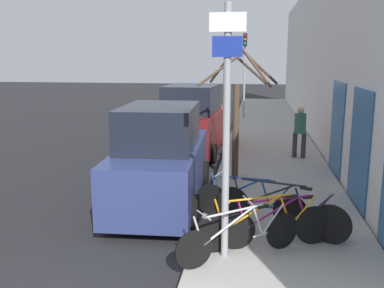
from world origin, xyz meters
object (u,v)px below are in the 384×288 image
Objects in this scene: signpost at (226,127)px; parked_car_1 at (193,123)px; bicycle_0 at (240,236)px; street_tree at (237,113)px; bicycle_3 at (279,211)px; bicycle_2 at (284,224)px; parked_car_0 at (161,160)px; bicycle_1 at (265,226)px; bicycle_4 at (249,202)px; traffic_light at (245,63)px; pedestrian_near at (300,128)px.

signpost is 0.85× the size of parked_car_1.
street_tree is at bearing -30.49° from bicycle_0.
bicycle_2 is at bearing -149.62° from bicycle_3.
parked_car_0 is at bearing -85.83° from parked_car_1.
bicycle_2 is at bearing -78.45° from bicycle_1.
parked_car_0 is at bearing 29.84° from bicycle_2.
bicycle_4 is 3.31m from street_tree.
bicycle_2 is 0.91× the size of bicycle_3.
street_tree is at bearing -61.53° from parked_car_1.
traffic_light is at bearing 81.29° from parked_car_0.
street_tree is at bearing -10.09° from bicycle_1.
traffic_light is (-0.55, 14.64, 2.50)m from bicycle_4.
parked_car_0 is at bearing 0.37° from bicycle_0.
parked_car_0 is 13.70m from traffic_light.
bicycle_1 is 16.04m from traffic_light.
parked_car_1 is at bearing -100.74° from traffic_light.
bicycle_4 is at bearing -5.76° from bicycle_1.
bicycle_3 is 0.53× the size of traffic_light.
bicycle_0 is at bearing 174.31° from bicycle_3.
bicycle_0 is 0.96m from bicycle_2.
traffic_light reaches higher than parked_car_1.
bicycle_2 is at bearing 99.59° from pedestrian_near.
parked_car_0 is (-2.30, 2.34, 0.48)m from bicycle_1.
signpost is 1.72× the size of bicycle_1.
pedestrian_near is (0.88, 6.72, 0.57)m from bicycle_2.
street_tree reaches higher than parked_car_1.
bicycle_4 is 1.32× the size of pedestrian_near.
bicycle_3 reaches higher than bicycle_4.
bicycle_4 is at bearing 92.49° from pedestrian_near.
traffic_light reaches higher than street_tree.
pedestrian_near is at bearing 15.57° from bicycle_3.
signpost is 2.09m from bicycle_2.
parked_car_1 reaches higher than pedestrian_near.
bicycle_1 is 1.40× the size of pedestrian_near.
bicycle_4 is (-0.55, 0.45, -0.03)m from bicycle_3.
parked_car_0 is 2.59m from street_tree.
bicycle_2 is 1.16m from bicycle_4.
signpost is at bearing 92.80° from pedestrian_near.
bicycle_1 is 3.32m from parked_car_0.
bicycle_4 is 14.86m from traffic_light.
bicycle_0 is 16.45m from traffic_light.
pedestrian_near is (3.50, 4.57, 0.06)m from parked_car_0.
traffic_light is at bearing -16.58° from bicycle_2.
bicycle_0 is 7.54m from pedestrian_near.
parked_car_0 is 1.29× the size of street_tree.
parked_car_1 is (-1.97, 8.20, 0.56)m from bicycle_0.
parked_car_0 reaches higher than bicycle_2.
bicycle_1 is at bearing -76.88° from bicycle_0.
signpost is at bearing -89.34° from traffic_light.
street_tree is (1.61, 1.82, 0.88)m from parked_car_0.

